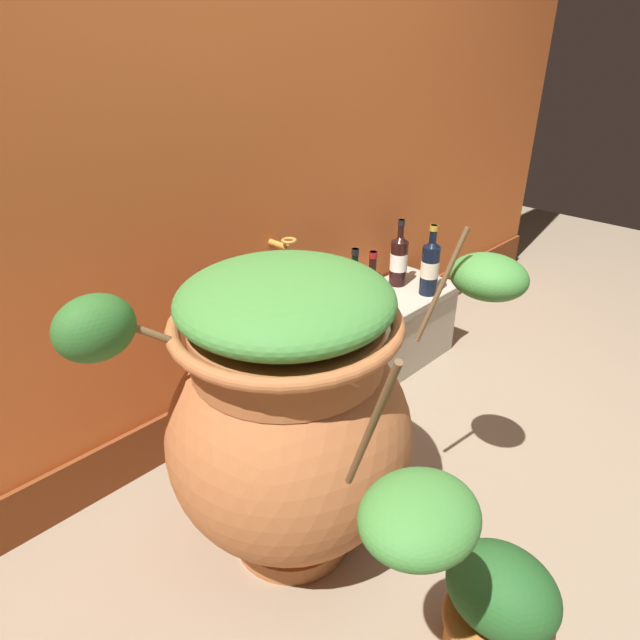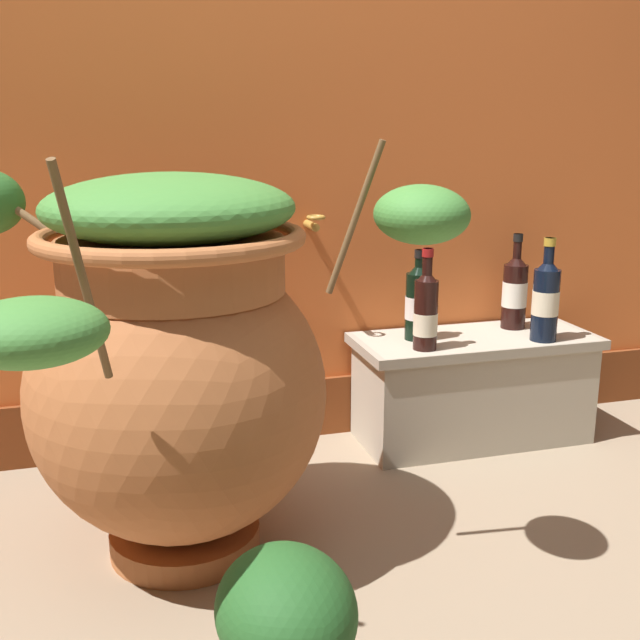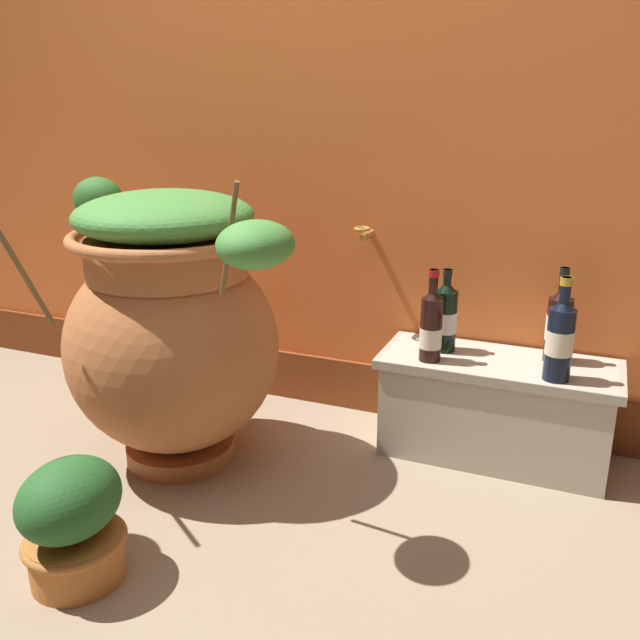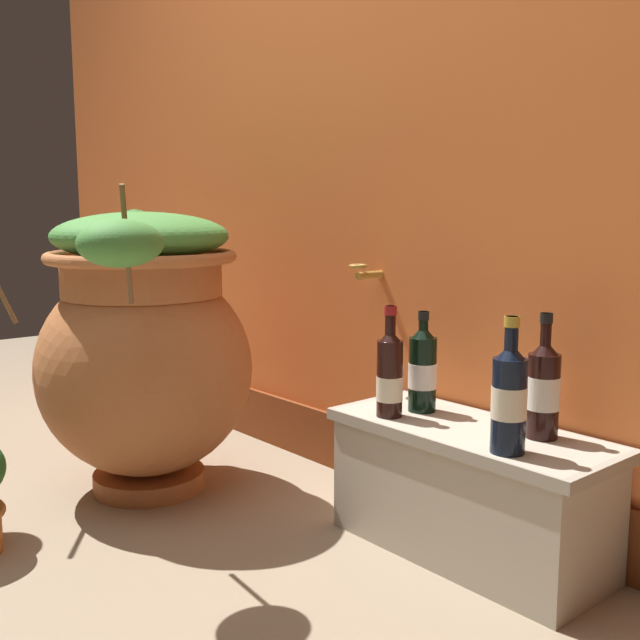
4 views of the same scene
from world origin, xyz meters
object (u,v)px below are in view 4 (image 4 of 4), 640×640
wine_bottle_middle (390,372)px  wine_bottle_right (423,367)px  terracotta_urn (143,344)px  wine_bottle_left (543,387)px  wine_bottle_back (509,395)px

wine_bottle_middle → wine_bottle_right: 0.11m
terracotta_urn → wine_bottle_left: bearing=23.3°
wine_bottle_right → wine_bottle_back: 0.38m
terracotta_urn → wine_bottle_middle: size_ratio=3.44×
terracotta_urn → wine_bottle_right: terracotta_urn is taller
terracotta_urn → wine_bottle_back: size_ratio=3.27×
wine_bottle_right → wine_bottle_back: wine_bottle_back is taller
wine_bottle_back → wine_bottle_left: bearing=94.9°
wine_bottle_middle → wine_bottle_right: (0.02, 0.11, 0.00)m
wine_bottle_back → wine_bottle_right: bearing=162.1°
wine_bottle_left → wine_bottle_middle: size_ratio=1.02×
wine_bottle_back → wine_bottle_middle: bearing=178.3°
terracotta_urn → wine_bottle_middle: (0.75, 0.33, -0.01)m
wine_bottle_middle → wine_bottle_back: size_ratio=0.95×
wine_bottle_left → wine_bottle_right: size_ratio=1.11×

